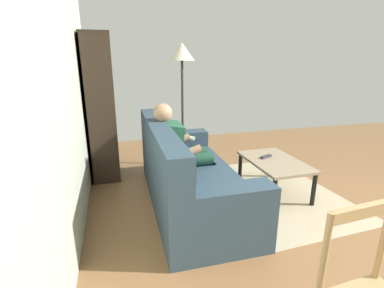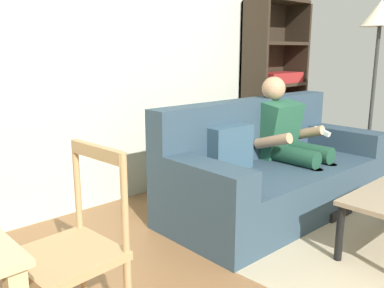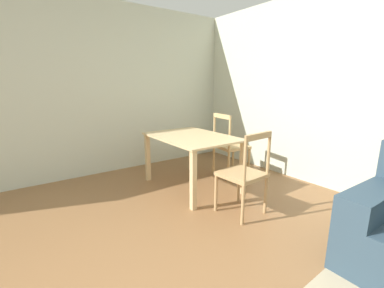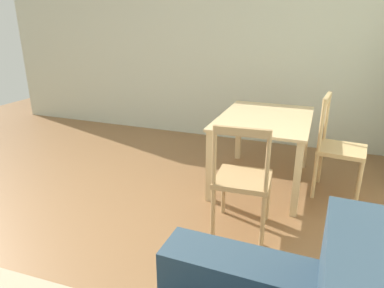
{
  "view_description": "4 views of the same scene",
  "coord_description": "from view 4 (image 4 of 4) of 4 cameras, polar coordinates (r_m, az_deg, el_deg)",
  "views": [
    {
      "loc": [
        -1.51,
        2.52,
        1.56
      ],
      "look_at": [
        1.26,
        1.74,
        0.7
      ],
      "focal_mm": 26.16,
      "sensor_mm": 36.0,
      "label": 1
    },
    {
      "loc": [
        -1.54,
        -0.18,
        1.34
      ],
      "look_at": [
        -0.23,
        1.22,
        0.9
      ],
      "focal_mm": 38.44,
      "sensor_mm": 36.0,
      "label": 2
    },
    {
      "loc": [
        1.01,
        -0.53,
        1.39
      ],
      "look_at": [
        -1.72,
        1.43,
        0.6
      ],
      "focal_mm": 24.16,
      "sensor_mm": 36.0,
      "label": 3
    },
    {
      "loc": [
        1.6,
        1.93,
        1.61
      ],
      "look_at": [
        -0.23,
        1.22,
        0.9
      ],
      "focal_mm": 32.1,
      "sensor_mm": 36.0,
      "label": 4
    }
  ],
  "objects": [
    {
      "name": "wall_side",
      "position": [
        5.06,
        -1.54,
        16.28
      ],
      "size": [
        0.12,
        5.89,
        2.59
      ],
      "primitive_type": "cube",
      "color": "beige",
      "rests_on": "ground_plane"
    },
    {
      "name": "dining_table",
      "position": [
        3.51,
        11.94,
        2.75
      ],
      "size": [
        1.23,
        0.87,
        0.71
      ],
      "color": "#D1B27F",
      "rests_on": "ground_plane"
    },
    {
      "name": "dining_chair_near_wall",
      "position": [
        3.52,
        23.16,
        -0.67
      ],
      "size": [
        0.46,
        0.46,
        0.96
      ],
      "color": "tan",
      "rests_on": "ground_plane"
    },
    {
      "name": "ground_plane",
      "position": [
        2.98,
        -25.21,
        -15.0
      ],
      "size": [
        8.13,
        8.13,
        0.0
      ],
      "primitive_type": "plane",
      "color": "brown"
    },
    {
      "name": "dining_chair_facing_couch",
      "position": [
        2.69,
        8.37,
        -5.9
      ],
      "size": [
        0.45,
        0.45,
        0.92
      ],
      "color": "tan",
      "rests_on": "ground_plane"
    }
  ]
}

